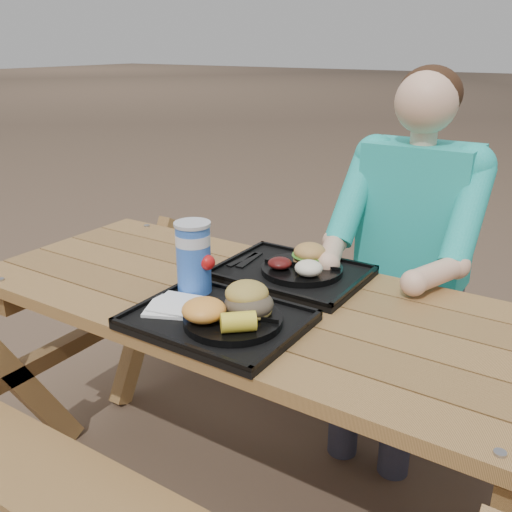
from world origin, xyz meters
The scene contains 18 objects.
ground centered at (0.00, 0.00, 0.00)m, with size 60.00×60.00×0.00m, color #999999.
picnic_table centered at (0.00, 0.00, 0.38)m, with size 1.80×1.49×0.75m, color #999999, non-canonical shape.
tray_near centered at (0.01, -0.20, 0.76)m, with size 0.45×0.35×0.02m, color black.
tray_far centered at (0.01, 0.19, 0.76)m, with size 0.45×0.35×0.02m, color black.
plate_near centered at (0.06, -0.21, 0.78)m, with size 0.26×0.26×0.02m, color black.
plate_far centered at (0.04, 0.20, 0.78)m, with size 0.26×0.26×0.02m, color black.
napkin_stack centered at (-0.13, -0.22, 0.78)m, with size 0.14×0.14×0.02m, color white.
soda_cup centered at (-0.15, -0.10, 0.87)m, with size 0.10×0.10×0.20m, color blue.
condiment_bbq centered at (0.00, -0.08, 0.78)m, with size 0.04×0.04×0.03m, color #320507.
condiment_mustard centered at (0.06, -0.09, 0.78)m, with size 0.05×0.05×0.03m, color gold.
sandwich centered at (0.08, -0.16, 0.85)m, with size 0.12×0.12×0.13m, color gold, non-canonical shape.
mac_cheese centered at (0.01, -0.26, 0.82)m, with size 0.11×0.11×0.06m, color #FFAC43.
corn_cob centered at (0.12, -0.26, 0.82)m, with size 0.09×0.09×0.05m, color yellow, non-canonical shape.
cutlery_far centered at (-0.15, 0.20, 0.77)m, with size 0.03×0.15×0.01m, color black.
burger centered at (0.05, 0.25, 0.84)m, with size 0.11×0.11×0.10m, color #C28A44, non-canonical shape.
baked_beans centered at (-0.01, 0.15, 0.81)m, with size 0.08×0.08×0.03m, color #531110.
potato_salad centered at (0.10, 0.15, 0.81)m, with size 0.09×0.09×0.05m, color white.
diner centered at (0.25, 0.67, 0.64)m, with size 0.48×0.84×1.28m, color teal, non-canonical shape.
Camera 1 is at (0.84, -1.29, 1.46)m, focal length 40.00 mm.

